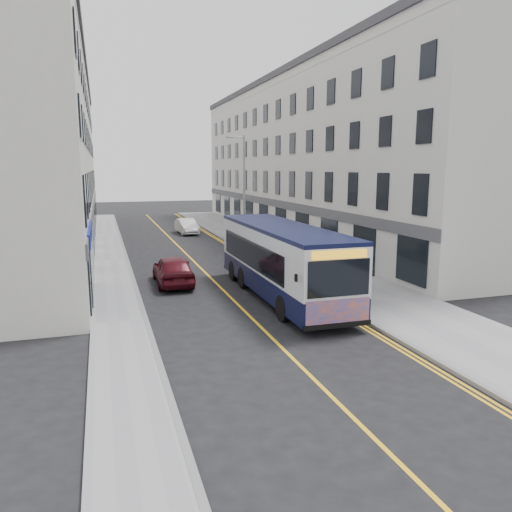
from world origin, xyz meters
TOP-DOWN VIEW (x-y plane):
  - ground at (0.00, 0.00)m, footprint 140.00×140.00m
  - pavement_east at (6.25, 12.00)m, footprint 4.50×64.00m
  - pavement_west at (-5.00, 12.00)m, footprint 2.00×64.00m
  - kerb_east at (4.00, 12.00)m, footprint 0.18×64.00m
  - kerb_west at (-4.00, 12.00)m, footprint 0.18×64.00m
  - road_centre_line at (0.00, 12.00)m, footprint 0.12×64.00m
  - road_dbl_yellow_inner at (3.55, 12.00)m, footprint 0.10×64.00m
  - road_dbl_yellow_outer at (3.75, 12.00)m, footprint 0.10×64.00m
  - terrace_east at (11.50, 21.00)m, footprint 6.00×46.00m
  - terrace_west at (-9.00, 21.00)m, footprint 6.00×46.00m
  - streetlamp at (4.17, 14.00)m, footprint 1.32×0.18m
  - city_bus at (2.20, 0.72)m, footprint 2.64×11.30m
  - bicycle at (4.53, 1.22)m, footprint 2.12×1.02m
  - pedestrian_near at (5.02, 12.37)m, footprint 0.73×0.48m
  - pedestrian_far at (8.00, 17.34)m, footprint 1.02×0.91m
  - car_white at (1.80, 24.12)m, footprint 1.69×4.17m
  - car_maroon at (-2.11, 4.77)m, footprint 1.84×4.47m

SIDE VIEW (x-z plane):
  - ground at x=0.00m, z-range 0.00..0.00m
  - road_centre_line at x=0.00m, z-range 0.00..0.01m
  - road_dbl_yellow_inner at x=3.55m, z-range 0.00..0.01m
  - road_dbl_yellow_outer at x=3.75m, z-range 0.00..0.01m
  - pavement_east at x=6.25m, z-range 0.00..0.12m
  - pavement_west at x=-5.00m, z-range 0.00..0.12m
  - kerb_east at x=4.00m, z-range 0.00..0.13m
  - kerb_west at x=-4.00m, z-range 0.00..0.13m
  - bicycle at x=4.53m, z-range 0.12..1.19m
  - car_white at x=1.80m, z-range 0.00..1.35m
  - car_maroon at x=-2.11m, z-range 0.00..1.51m
  - pedestrian_far at x=8.00m, z-range 0.12..1.84m
  - pedestrian_near at x=5.02m, z-range 0.12..2.08m
  - city_bus at x=2.20m, z-range 0.15..3.44m
  - streetlamp at x=4.17m, z-range 0.38..8.38m
  - terrace_east at x=11.50m, z-range 0.00..13.00m
  - terrace_west at x=-9.00m, z-range 0.00..13.00m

